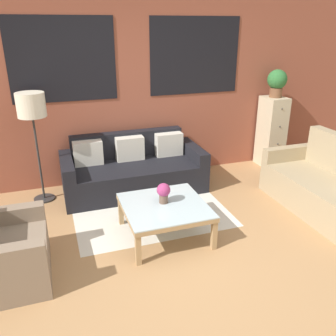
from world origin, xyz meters
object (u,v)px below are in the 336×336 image
(floor_lamp, at_px, (32,110))
(coffee_table, at_px, (165,209))
(drawer_cabinet, at_px, (271,132))
(potted_plant, at_px, (277,82))
(settee_vintage, at_px, (328,188))
(couch_dark, at_px, (133,170))
(flower_vase, at_px, (164,192))

(floor_lamp, bearing_deg, coffee_table, -47.44)
(drawer_cabinet, bearing_deg, potted_plant, 90.00)
(settee_vintage, height_order, drawer_cabinet, drawer_cabinet)
(settee_vintage, relative_size, coffee_table, 1.82)
(couch_dark, distance_m, floor_lamp, 1.57)
(potted_plant, bearing_deg, drawer_cabinet, -90.00)
(drawer_cabinet, bearing_deg, coffee_table, -147.19)
(flower_vase, bearing_deg, coffee_table, -96.43)
(coffee_table, height_order, drawer_cabinet, drawer_cabinet)
(flower_vase, bearing_deg, potted_plant, 31.99)
(coffee_table, height_order, floor_lamp, floor_lamp)
(potted_plant, bearing_deg, couch_dark, -175.30)
(couch_dark, bearing_deg, coffee_table, -88.45)
(floor_lamp, bearing_deg, potted_plant, 2.15)
(settee_vintage, distance_m, floor_lamp, 3.86)
(couch_dark, bearing_deg, drawer_cabinet, 4.70)
(settee_vintage, bearing_deg, coffee_table, 177.73)
(settee_vintage, height_order, flower_vase, settee_vintage)
(drawer_cabinet, distance_m, flower_vase, 2.80)
(flower_vase, bearing_deg, couch_dark, 91.87)
(flower_vase, bearing_deg, floor_lamp, 133.76)
(floor_lamp, xyz_separation_m, potted_plant, (3.66, 0.14, 0.16))
(drawer_cabinet, bearing_deg, flower_vase, -148.01)
(coffee_table, bearing_deg, potted_plant, 32.81)
(settee_vintage, bearing_deg, potted_plant, 82.21)
(flower_vase, bearing_deg, settee_vintage, -3.63)
(floor_lamp, distance_m, potted_plant, 3.67)
(settee_vintage, distance_m, potted_plant, 1.97)
(coffee_table, xyz_separation_m, floor_lamp, (-1.28, 1.40, 0.91))
(potted_plant, xyz_separation_m, flower_vase, (-2.38, -1.48, -0.87))
(couch_dark, height_order, drawer_cabinet, drawer_cabinet)
(drawer_cabinet, distance_m, potted_plant, 0.82)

